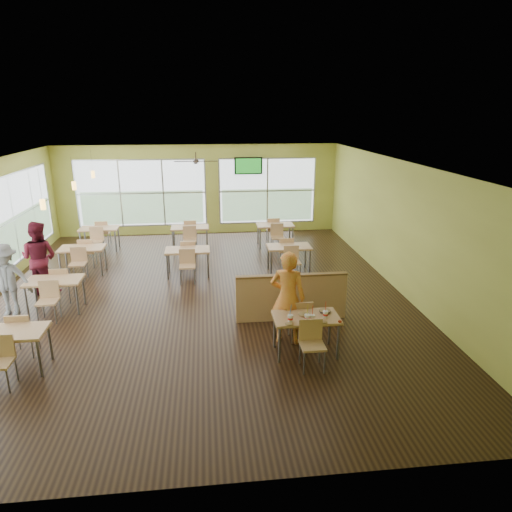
% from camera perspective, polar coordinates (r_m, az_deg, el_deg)
% --- Properties ---
extents(room, '(12.00, 12.04, 3.20)m').
position_cam_1_polar(room, '(10.84, -7.43, 2.89)').
color(room, black).
rests_on(room, ground).
extents(window_bays, '(9.24, 10.24, 2.38)m').
position_cam_1_polar(window_bays, '(14.15, -18.09, 5.18)').
color(window_bays, white).
rests_on(window_bays, room).
extents(main_table, '(1.22, 1.52, 0.87)m').
position_cam_1_polar(main_table, '(8.54, 6.28, -8.23)').
color(main_table, tan).
rests_on(main_table, floor).
extents(half_wall_divider, '(2.40, 0.14, 1.04)m').
position_cam_1_polar(half_wall_divider, '(9.88, 4.44, -5.13)').
color(half_wall_divider, tan).
rests_on(half_wall_divider, floor).
extents(dining_tables, '(6.92, 8.72, 0.87)m').
position_cam_1_polar(dining_tables, '(12.81, -11.87, 0.50)').
color(dining_tables, tan).
rests_on(dining_tables, floor).
extents(pendant_lights, '(0.11, 7.31, 0.86)m').
position_cam_1_polar(pendant_lights, '(11.82, -23.38, 7.07)').
color(pendant_lights, '#2D2119').
rests_on(pendant_lights, ceiling).
extents(ceiling_fan, '(1.25, 1.25, 0.29)m').
position_cam_1_polar(ceiling_fan, '(13.55, -7.52, 11.68)').
color(ceiling_fan, '#2D2119').
rests_on(ceiling_fan, ceiling).
extents(tv_backwall, '(1.00, 0.07, 0.60)m').
position_cam_1_polar(tv_backwall, '(16.55, -0.96, 11.21)').
color(tv_backwall, black).
rests_on(tv_backwall, wall_back).
extents(man_plaid, '(0.79, 0.64, 1.86)m').
position_cam_1_polar(man_plaid, '(8.79, 3.98, -5.23)').
color(man_plaid, '#E54719').
rests_on(man_plaid, floor).
extents(patron_maroon, '(1.02, 0.87, 1.83)m').
position_cam_1_polar(patron_maroon, '(12.33, -25.48, -0.21)').
color(patron_maroon, '#5A1422').
rests_on(patron_maroon, floor).
extents(patron_grey, '(1.08, 0.63, 1.65)m').
position_cam_1_polar(patron_grey, '(11.35, -28.77, -2.65)').
color(patron_grey, slate).
rests_on(patron_grey, floor).
extents(cup_blue, '(0.10, 0.10, 0.37)m').
position_cam_1_polar(cup_blue, '(8.22, 4.31, -7.77)').
color(cup_blue, white).
rests_on(cup_blue, main_table).
extents(cup_yellow, '(0.10, 0.10, 0.37)m').
position_cam_1_polar(cup_yellow, '(8.26, 6.42, -7.70)').
color(cup_yellow, white).
rests_on(cup_yellow, main_table).
extents(cup_red_near, '(0.10, 0.10, 0.35)m').
position_cam_1_polar(cup_red_near, '(8.28, 7.05, -7.69)').
color(cup_red_near, white).
rests_on(cup_red_near, main_table).
extents(cup_red_far, '(0.10, 0.10, 0.36)m').
position_cam_1_polar(cup_red_far, '(8.46, 8.66, -7.19)').
color(cup_red_far, white).
rests_on(cup_red_far, main_table).
extents(food_basket, '(0.22, 0.22, 0.05)m').
position_cam_1_polar(food_basket, '(8.67, 8.61, -6.84)').
color(food_basket, black).
rests_on(food_basket, main_table).
extents(ketchup_cup, '(0.06, 0.06, 0.03)m').
position_cam_1_polar(ketchup_cup, '(8.36, 10.44, -8.05)').
color(ketchup_cup, '#A22306').
rests_on(ketchup_cup, main_table).
extents(wrapper_left, '(0.17, 0.16, 0.04)m').
position_cam_1_polar(wrapper_left, '(8.15, 4.18, -8.44)').
color(wrapper_left, '#A4864F').
rests_on(wrapper_left, main_table).
extents(wrapper_mid, '(0.24, 0.22, 0.05)m').
position_cam_1_polar(wrapper_mid, '(8.51, 6.04, -7.23)').
color(wrapper_mid, '#A4864F').
rests_on(wrapper_mid, main_table).
extents(wrapper_right, '(0.16, 0.14, 0.03)m').
position_cam_1_polar(wrapper_right, '(8.28, 8.48, -8.17)').
color(wrapper_right, '#A4864F').
rests_on(wrapper_right, main_table).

